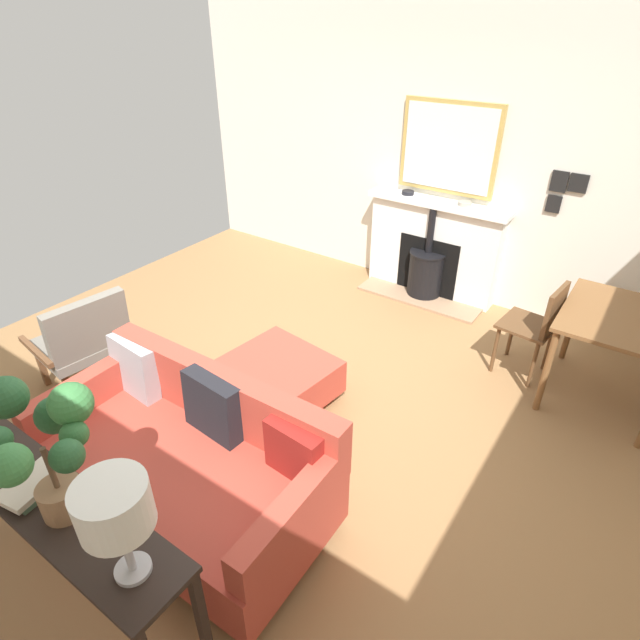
# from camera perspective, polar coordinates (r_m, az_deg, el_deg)

# --- Properties ---
(ground_plane) EXTENTS (5.13, 5.84, 0.01)m
(ground_plane) POSITION_cam_1_polar(r_m,az_deg,el_deg) (4.03, -4.19, -9.68)
(ground_plane) COLOR olive
(wall_left) EXTENTS (0.12, 5.84, 2.84)m
(wall_left) POSITION_cam_1_polar(r_m,az_deg,el_deg) (5.40, 13.22, 17.63)
(wall_left) COLOR silver
(wall_left) RESTS_ON ground
(fireplace) EXTENTS (0.52, 1.44, 1.01)m
(fireplace) POSITION_cam_1_polar(r_m,az_deg,el_deg) (5.49, 12.26, 7.21)
(fireplace) COLOR #9E7A5B
(fireplace) RESTS_ON ground
(mirror_over_mantel) EXTENTS (0.04, 0.96, 0.85)m
(mirror_over_mantel) POSITION_cam_1_polar(r_m,az_deg,el_deg) (5.26, 14.10, 18.03)
(mirror_over_mantel) COLOR tan
(mantel_bowl_near) EXTENTS (0.13, 0.13, 0.04)m
(mantel_bowl_near) POSITION_cam_1_polar(r_m,az_deg,el_deg) (5.43, 9.73, 13.80)
(mantel_bowl_near) COLOR black
(mantel_bowl_near) RESTS_ON fireplace
(mantel_bowl_far) EXTENTS (0.13, 0.13, 0.04)m
(mantel_bowl_far) POSITION_cam_1_polar(r_m,az_deg,el_deg) (5.21, 15.78, 12.36)
(mantel_bowl_far) COLOR #9E9384
(mantel_bowl_far) RESTS_ON fireplace
(sofa) EXTENTS (0.93, 1.78, 0.82)m
(sofa) POSITION_cam_1_polar(r_m,az_deg,el_deg) (3.23, -14.46, -14.89)
(sofa) COLOR #B2B2B7
(sofa) RESTS_ON ground
(ottoman) EXTENTS (0.76, 0.84, 0.36)m
(ottoman) POSITION_cam_1_polar(r_m,az_deg,el_deg) (3.96, -4.46, -6.22)
(ottoman) COLOR #B2B2B7
(ottoman) RESTS_ON ground
(armchair_accent) EXTENTS (0.74, 0.66, 0.86)m
(armchair_accent) POSITION_cam_1_polar(r_m,az_deg,el_deg) (4.32, -24.75, -1.85)
(armchair_accent) COLOR brown
(armchair_accent) RESTS_ON ground
(console_table) EXTENTS (0.32, 1.61, 0.80)m
(console_table) POSITION_cam_1_polar(r_m,az_deg,el_deg) (2.76, -27.56, -18.49)
(console_table) COLOR black
(console_table) RESTS_ON ground
(table_lamp_far_end) EXTENTS (0.27, 0.27, 0.47)m
(table_lamp_far_end) POSITION_cam_1_polar(r_m,az_deg,el_deg) (2.03, -21.87, -18.90)
(table_lamp_far_end) COLOR #B2B2B7
(table_lamp_far_end) RESTS_ON console_table
(potted_plant) EXTENTS (0.48, 0.50, 0.61)m
(potted_plant) POSITION_cam_1_polar(r_m,az_deg,el_deg) (2.36, -28.49, -11.34)
(potted_plant) COLOR #99704C
(potted_plant) RESTS_ON console_table
(book_stack) EXTENTS (0.29, 0.21, 0.05)m
(book_stack) POSITION_cam_1_polar(r_m,az_deg,el_deg) (2.71, -29.31, -15.76)
(book_stack) COLOR #4C7056
(book_stack) RESTS_ON console_table
(dining_table) EXTENTS (0.93, 0.80, 0.75)m
(dining_table) POSITION_cam_1_polar(r_m,az_deg,el_deg) (4.32, 30.31, -0.84)
(dining_table) COLOR brown
(dining_table) RESTS_ON ground
(dining_chair_near_fireplace) EXTENTS (0.44, 0.44, 0.84)m
(dining_chair_near_fireplace) POSITION_cam_1_polar(r_m,az_deg,el_deg) (4.41, 23.11, -0.29)
(dining_chair_near_fireplace) COLOR brown
(dining_chair_near_fireplace) RESTS_ON ground
(photo_gallery_row) EXTENTS (0.02, 0.30, 0.37)m
(photo_gallery_row) POSITION_cam_1_polar(r_m,az_deg,el_deg) (5.05, 25.49, 13.05)
(photo_gallery_row) COLOR black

